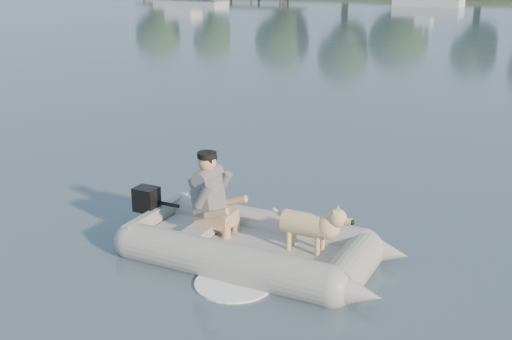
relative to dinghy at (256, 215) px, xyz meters
The scene contains 5 objects.
water 0.97m from the dinghy, 147.85° to the right, with size 160.00×160.00×0.00m, color slate.
dinghy is the anchor object (origin of this frame).
man 0.72m from the dinghy, behind, with size 0.72×0.62×1.07m, color slate, non-canonical shape.
dog 0.65m from the dinghy, ahead, with size 0.92×0.33×0.62m, color tan, non-canonical shape.
outboard_motor 1.67m from the dinghy, behind, with size 0.41×0.29×0.78m, color black, non-canonical shape.
Camera 1 is at (3.58, -6.28, 3.58)m, focal length 45.00 mm.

